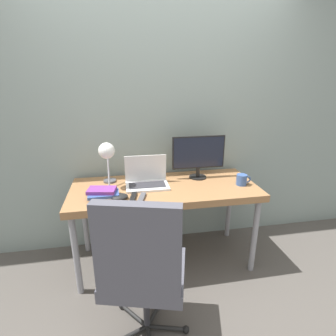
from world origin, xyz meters
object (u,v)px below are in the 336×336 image
object	(u,v)px
desk_lamp	(107,154)
mug	(242,180)
monitor	(198,155)
office_chair	(142,267)
game_controller	(119,197)
book_stack	(103,193)
laptop	(147,180)

from	to	relation	value
desk_lamp	mug	bearing A→B (deg)	-7.47
monitor	desk_lamp	bearing A→B (deg)	-173.52
office_chair	monitor	bearing A→B (deg)	57.16
desk_lamp	game_controller	distance (m)	0.39
desk_lamp	book_stack	bearing A→B (deg)	-102.12
laptop	monitor	world-z (taller)	monitor
mug	monitor	bearing A→B (deg)	143.71
laptop	office_chair	xyz separation A→B (m)	(-0.12, -0.85, -0.22)
monitor	book_stack	distance (m)	0.93
monitor	game_controller	xyz separation A→B (m)	(-0.74, -0.35, -0.21)
mug	desk_lamp	bearing A→B (deg)	172.53
laptop	office_chair	size ratio (longest dim) A/B	0.34
desk_lamp	game_controller	world-z (taller)	desk_lamp
monitor	book_stack	world-z (taller)	monitor
laptop	desk_lamp	bearing A→B (deg)	177.64
laptop	book_stack	bearing A→B (deg)	-153.75
desk_lamp	office_chair	xyz separation A→B (m)	(0.20, -0.87, -0.47)
monitor	desk_lamp	size ratio (longest dim) A/B	1.24
book_stack	monitor	bearing A→B (deg)	18.39
laptop	mug	bearing A→B (deg)	-9.43
desk_lamp	office_chair	size ratio (longest dim) A/B	0.37
mug	game_controller	xyz separation A→B (m)	(-1.07, -0.10, -0.03)
book_stack	mug	size ratio (longest dim) A/B	1.89
book_stack	mug	world-z (taller)	mug
monitor	office_chair	world-z (taller)	monitor
desk_lamp	monitor	bearing A→B (deg)	6.48
laptop	office_chair	world-z (taller)	office_chair
book_stack	game_controller	distance (m)	0.14
game_controller	book_stack	bearing A→B (deg)	154.81
game_controller	desk_lamp	bearing A→B (deg)	108.30
desk_lamp	game_controller	bearing A→B (deg)	-71.70
monitor	mug	size ratio (longest dim) A/B	3.70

